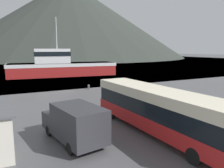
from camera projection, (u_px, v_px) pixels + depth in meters
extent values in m
plane|color=slate|center=(18.00, 58.00, 137.56)|extent=(240.00, 240.00, 0.00)
cone|color=#2D332D|center=(69.00, 20.00, 158.16)|extent=(162.71, 162.71, 53.73)
cube|color=red|center=(156.00, 120.00, 15.03)|extent=(3.01, 12.22, 0.92)
cube|color=black|center=(156.00, 106.00, 14.88)|extent=(2.95, 11.97, 1.06)
cube|color=beige|center=(157.00, 94.00, 14.74)|extent=(3.01, 12.22, 0.66)
cube|color=black|center=(113.00, 93.00, 20.15)|extent=(2.21, 0.15, 1.43)
cylinder|color=black|center=(112.00, 113.00, 18.23)|extent=(0.34, 0.91, 0.90)
cylinder|color=black|center=(134.00, 110.00, 19.30)|extent=(0.34, 0.91, 0.90)
cylinder|color=black|center=(194.00, 156.00, 10.91)|extent=(0.34, 0.91, 0.90)
cylinder|color=black|center=(222.00, 147.00, 11.98)|extent=(0.34, 0.91, 0.90)
cube|color=#2D2D33|center=(79.00, 123.00, 13.07)|extent=(2.74, 4.02, 2.04)
cube|color=#2D2D33|center=(61.00, 119.00, 15.25)|extent=(2.40, 1.92, 1.12)
cube|color=black|center=(65.00, 109.00, 14.49)|extent=(1.83, 0.36, 0.71)
cylinder|color=black|center=(49.00, 131.00, 14.60)|extent=(0.33, 0.73, 0.70)
cylinder|color=black|center=(75.00, 125.00, 15.74)|extent=(0.33, 0.73, 0.70)
cylinder|color=black|center=(70.00, 148.00, 11.98)|extent=(0.33, 0.73, 0.70)
cylinder|color=black|center=(100.00, 140.00, 13.12)|extent=(0.33, 0.73, 0.70)
cube|color=maroon|center=(63.00, 69.00, 47.43)|extent=(22.82, 8.25, 2.79)
cube|color=silver|center=(63.00, 65.00, 47.26)|extent=(23.05, 8.34, 0.70)
cube|color=silver|center=(52.00, 56.00, 46.20)|extent=(7.55, 4.82, 3.04)
cube|color=black|center=(52.00, 54.00, 46.13)|extent=(7.71, 4.95, 0.91)
cylinder|color=#B2B2B7|center=(56.00, 33.00, 45.81)|extent=(0.20, 0.20, 6.55)
cube|color=#287F3D|center=(164.00, 110.00, 18.93)|extent=(1.05, 1.00, 1.07)
cube|color=#226C34|center=(164.00, 103.00, 18.84)|extent=(1.15, 1.10, 0.12)
cylinder|color=#4C4C51|center=(89.00, 88.00, 31.60)|extent=(0.28, 0.28, 0.44)
sphere|color=#4C4C51|center=(89.00, 86.00, 31.55)|extent=(0.32, 0.32, 0.32)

